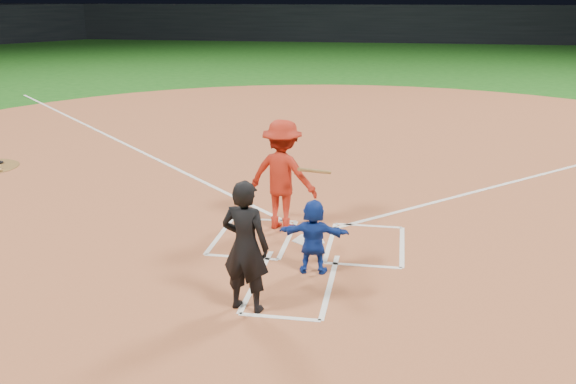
% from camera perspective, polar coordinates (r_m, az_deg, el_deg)
% --- Properties ---
extents(ground, '(120.00, 120.00, 0.00)m').
position_cam_1_polar(ground, '(11.14, 1.88, -4.40)').
color(ground, '#164F13').
rests_on(ground, ground).
extents(home_plate_dirt, '(28.00, 28.00, 0.01)m').
position_cam_1_polar(home_plate_dirt, '(16.83, 4.73, 3.07)').
color(home_plate_dirt, '#9C5433').
rests_on(home_plate_dirt, ground).
extents(stadium_wall_far, '(80.00, 1.20, 3.20)m').
position_cam_1_polar(stadium_wall_far, '(58.33, 8.70, 14.57)').
color(stadium_wall_far, black).
rests_on(stadium_wall_far, ground).
extents(home_plate, '(0.60, 0.60, 0.02)m').
position_cam_1_polar(home_plate, '(11.13, 1.88, -4.30)').
color(home_plate, white).
rests_on(home_plate, home_plate_dirt).
extents(bat_weight_donut, '(0.19, 0.19, 0.05)m').
position_cam_1_polar(bat_weight_donut, '(17.68, -24.26, 2.42)').
color(bat_weight_donut, black).
rests_on(bat_weight_donut, on_deck_circle).
extents(catcher, '(1.09, 0.38, 1.16)m').
position_cam_1_polar(catcher, '(9.72, 2.27, -3.97)').
color(catcher, '#13329A').
rests_on(catcher, home_plate_dirt).
extents(umpire, '(0.74, 0.56, 1.81)m').
position_cam_1_polar(umpire, '(8.48, -3.81, -4.85)').
color(umpire, black).
rests_on(umpire, home_plate_dirt).
extents(chalk_markings, '(28.35, 17.32, 0.01)m').
position_cam_1_polar(chalk_markings, '(16.14, 4.50, 2.50)').
color(chalk_markings, white).
rests_on(chalk_markings, home_plate_dirt).
extents(batter_at_plate, '(1.58, 1.04, 1.99)m').
position_cam_1_polar(batter_at_plate, '(11.44, -0.49, 1.52)').
color(batter_at_plate, '#A62112').
rests_on(batter_at_plate, home_plate_dirt).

